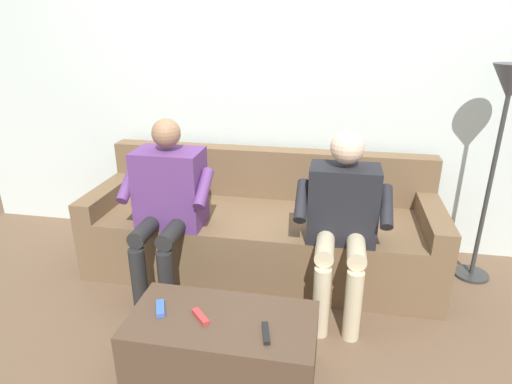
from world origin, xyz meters
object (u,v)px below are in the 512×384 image
Objects in this scene: person_left_seated at (343,213)px; remote_blue at (160,308)px; coffee_table at (223,348)px; floor_lamp at (506,107)px; remote_black at (266,333)px; remote_red at (201,317)px; person_right_seated at (168,197)px; couch at (262,230)px.

remote_blue is at bearing 40.00° from person_left_seated.
coffee_table is 2.25m from floor_lamp.
coffee_table is 0.31m from remote_black.
person_right_seated is at bearing -13.82° from remote_red.
coffee_table is (0.00, 1.16, -0.10)m from couch.
person_right_seated is 9.24× the size of remote_blue.
person_right_seated is 1.20m from remote_black.
coffee_table is 0.80× the size of person_right_seated.
person_left_seated reaches higher than remote_black.
remote_red is 0.93× the size of remote_black.
person_right_seated is at bearing 13.44° from floor_lamp.
remote_red reaches higher than coffee_table.
person_right_seated reaches higher than couch.
person_left_seated reaches higher than remote_red.
person_right_seated is at bearing -150.62° from remote_black.
couch is 0.78m from person_right_seated.
remote_red is 2.25m from floor_lamp.
floor_lamp is at bearing -95.55° from remote_red.
remote_blue is (0.32, 1.15, 0.09)m from couch.
person_left_seated is 1.13m from person_right_seated.
person_right_seated is 2.23m from floor_lamp.
person_right_seated is (1.13, -0.03, 0.01)m from person_left_seated.
person_left_seated is 8.63× the size of remote_red.
coffee_table is 1.07m from person_right_seated.
person_left_seated is at bearing 144.03° from couch.
couch is at bearing -90.00° from coffee_table.
remote_black is at bearing 100.69° from couch.
person_right_seated is 0.86m from remote_blue.
floor_lamp is at bearing -140.18° from coffee_table.
couch is 17.30× the size of remote_black.
floor_lamp is (-1.85, -1.27, 0.85)m from remote_blue.
remote_black is at bearing 68.32° from person_left_seated.
couch is 1.20m from remote_blue.
person_left_seated reaches higher than remote_blue.
floor_lamp reaches higher than remote_blue.
remote_blue is at bearing 34.41° from floor_lamp.
remote_black reaches higher than coffee_table.
person_left_seated is 0.98× the size of person_right_seated.
remote_black is (-0.23, 1.24, 0.09)m from couch.
remote_black is (0.33, 0.83, -0.27)m from person_left_seated.
remote_black is at bearing -121.69° from remote_blue.
coffee_table is 1.05m from person_left_seated.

